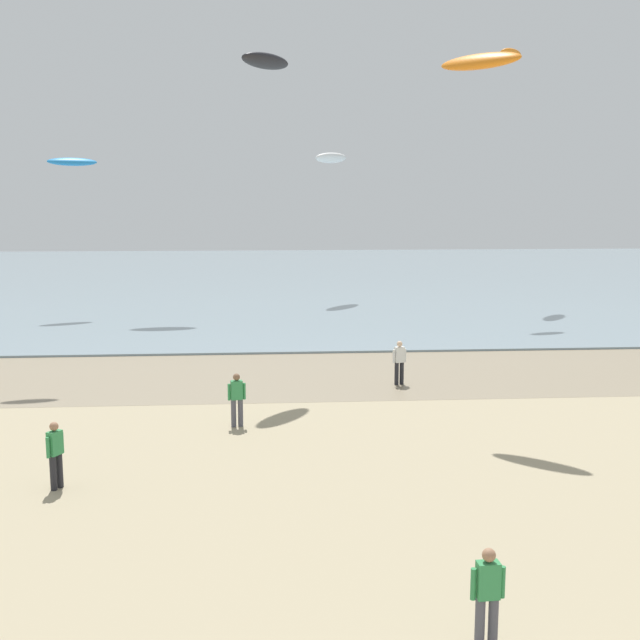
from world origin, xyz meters
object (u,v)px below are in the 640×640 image
Objects in this scene: person_mid_beach at (399,361)px; kite_aloft_7 at (72,162)px; person_by_waterline at (487,596)px; person_far_down_beach at (55,453)px; kite_aloft_1 at (266,61)px; kite_aloft_5 at (331,158)px; kite_aloft_6 at (511,54)px; person_nearest_camera at (237,398)px; kite_aloft_4 at (480,61)px.

kite_aloft_7 is (-16.64, 19.79, 8.36)m from person_mid_beach.
person_by_waterline is 1.00× the size of person_far_down_beach.
kite_aloft_1 is (-5.01, 1.99, 11.39)m from person_mid_beach.
kite_aloft_5 is 1.20× the size of kite_aloft_6.
kite_aloft_6 reaches higher than kite_aloft_1.
kite_aloft_1 is 21.48m from kite_aloft_7.
person_far_down_beach is 31.73m from kite_aloft_7.
kite_aloft_5 reaches higher than person_mid_beach.
kite_aloft_1 is at bearing 99.56° from person_by_waterline.
person_mid_beach is (6.06, 5.15, 0.00)m from person_nearest_camera.
person_by_waterline is (-1.69, -17.76, 0.00)m from person_mid_beach.
kite_aloft_7 is at bearing -32.80° from kite_aloft_5.
person_far_down_beach is 38.19m from kite_aloft_5.
kite_aloft_4 is at bearing 28.86° from person_far_down_beach.
kite_aloft_7 reaches higher than person_mid_beach.
kite_aloft_5 is (5.62, 30.78, 8.93)m from person_nearest_camera.
kite_aloft_7 reaches higher than person_far_down_beach.
kite_aloft_5 reaches higher than kite_aloft_7.
person_far_down_beach is (-10.35, -10.17, 0.00)m from person_mid_beach.
person_nearest_camera is 7.95m from person_mid_beach.
kite_aloft_1 reaches higher than kite_aloft_4.
person_far_down_beach is 0.57× the size of kite_aloft_6.
person_nearest_camera is at bearing 6.29° from kite_aloft_6.
person_mid_beach is 27.17m from kite_aloft_7.
person_mid_beach and person_far_down_beach have the same top height.
kite_aloft_1 reaches higher than kite_aloft_5.
person_by_waterline is 44.31m from kite_aloft_5.
person_nearest_camera is at bearing 49.46° from person_far_down_beach.
kite_aloft_5 is at bearing 79.66° from person_nearest_camera.
person_nearest_camera is 0.48× the size of kite_aloft_5.
kite_aloft_4 is 29.20m from kite_aloft_5.
person_nearest_camera is 1.00× the size of person_mid_beach.
kite_aloft_1 reaches higher than person_far_down_beach.
kite_aloft_1 is (1.05, 7.14, 11.39)m from person_nearest_camera.
kite_aloft_1 is at bearing 81.66° from person_nearest_camera.
kite_aloft_5 is 17.23m from kite_aloft_7.
kite_aloft_4 is 0.95× the size of kite_aloft_7.
person_nearest_camera and person_far_down_beach have the same top height.
person_far_down_beach is at bearing 78.57° from kite_aloft_7.
kite_aloft_7 is (-6.29, 29.95, 8.36)m from person_far_down_beach.
kite_aloft_1 is 0.76× the size of kite_aloft_5.
kite_aloft_6 reaches higher than person_mid_beach.
person_nearest_camera is at bearing -139.62° from person_mid_beach.
person_mid_beach is at bearing 38.37° from kite_aloft_5.
person_by_waterline is 0.58× the size of kite_aloft_7.
person_nearest_camera is 28.35m from kite_aloft_7.
person_mid_beach is 12.60m from kite_aloft_1.
person_far_down_beach is (-8.66, 7.59, 0.00)m from person_by_waterline.
person_far_down_beach is 0.62× the size of kite_aloft_1.
person_far_down_beach is 0.61× the size of kite_aloft_4.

